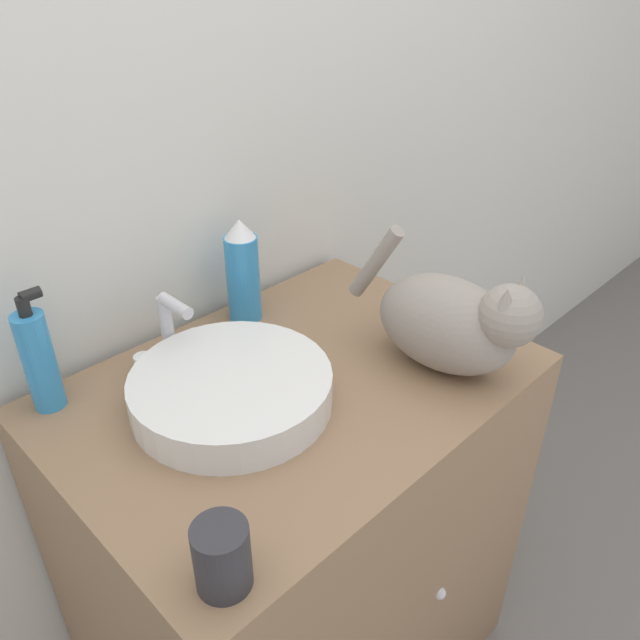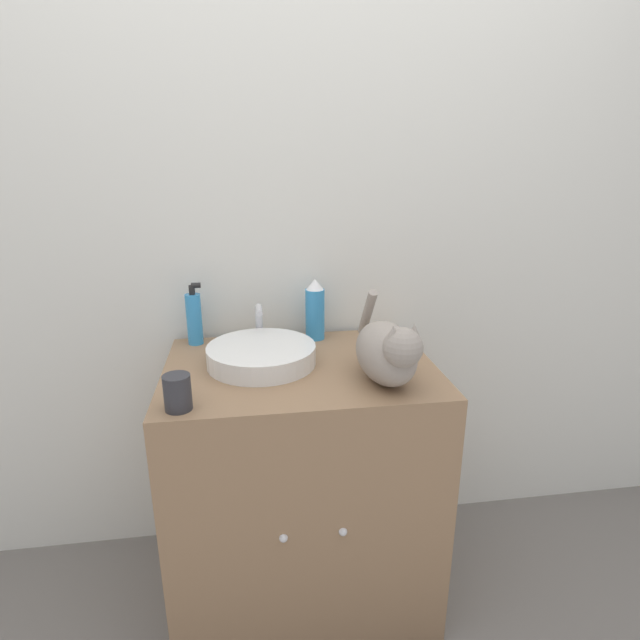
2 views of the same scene
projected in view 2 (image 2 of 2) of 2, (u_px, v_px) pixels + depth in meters
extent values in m
cube|color=silver|center=(288.00, 212.00, 1.69)|extent=(6.00, 0.05, 2.50)
cube|color=#8C6B4C|center=(302.00, 482.00, 1.63)|extent=(0.81, 0.58, 0.83)
sphere|color=silver|center=(284.00, 539.00, 1.33)|extent=(0.02, 0.02, 0.02)
sphere|color=silver|center=(343.00, 532.00, 1.35)|extent=(0.02, 0.02, 0.02)
cylinder|color=white|center=(261.00, 355.00, 1.51)|extent=(0.33, 0.33, 0.06)
cylinder|color=silver|center=(259.00, 325.00, 1.66)|extent=(0.02, 0.02, 0.13)
cylinder|color=silver|center=(259.00, 310.00, 1.61)|extent=(0.02, 0.08, 0.02)
cylinder|color=white|center=(243.00, 339.00, 1.67)|extent=(0.03, 0.03, 0.03)
cylinder|color=white|center=(276.00, 338.00, 1.69)|extent=(0.03, 0.03, 0.03)
ellipsoid|color=gray|center=(386.00, 353.00, 1.37)|extent=(0.18, 0.27, 0.17)
sphere|color=gray|center=(403.00, 348.00, 1.25)|extent=(0.11, 0.11, 0.10)
cone|color=gray|center=(393.00, 333.00, 1.23)|extent=(0.04, 0.04, 0.04)
cone|color=gray|center=(414.00, 331.00, 1.25)|extent=(0.04, 0.04, 0.04)
cylinder|color=gray|center=(368.00, 312.00, 1.49)|extent=(0.04, 0.11, 0.16)
cylinder|color=#338CCC|center=(194.00, 319.00, 1.66)|extent=(0.05, 0.05, 0.17)
cylinder|color=black|center=(192.00, 290.00, 1.62)|extent=(0.02, 0.02, 0.03)
cylinder|color=black|center=(196.00, 285.00, 1.62)|extent=(0.03, 0.02, 0.02)
cylinder|color=#338CCC|center=(315.00, 314.00, 1.70)|extent=(0.07, 0.07, 0.17)
cone|color=white|center=(315.00, 284.00, 1.67)|extent=(0.06, 0.06, 0.04)
cylinder|color=#2D2D33|center=(178.00, 392.00, 1.23)|extent=(0.07, 0.07, 0.09)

